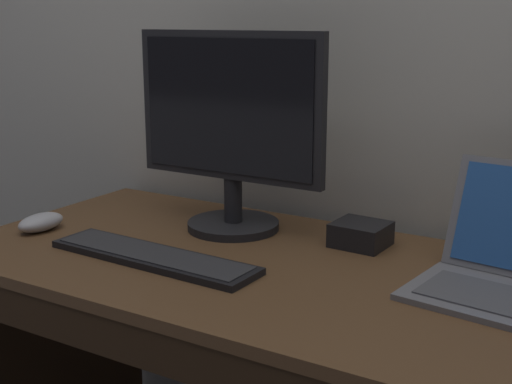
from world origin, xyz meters
The scene contains 4 objects.
external_monitor centered at (-0.26, 0.14, 0.95)m, with size 0.46×0.21×0.44m.
wired_keyboard centered at (-0.28, -0.11, 0.72)m, with size 0.47×0.13×0.02m.
computer_mouse centered at (-0.62, -0.08, 0.74)m, with size 0.06×0.12×0.04m, color #B7B7BC.
external_drive_box centered at (0.04, 0.19, 0.74)m, with size 0.11×0.10×0.05m, color black.
Camera 1 is at (0.57, -1.12, 1.18)m, focal length 48.60 mm.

